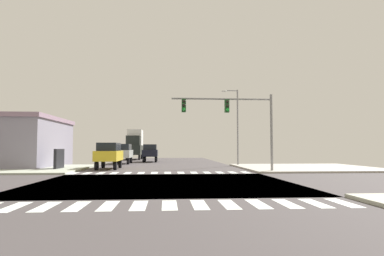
{
  "coord_description": "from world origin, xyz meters",
  "views": [
    {
      "loc": [
        0.13,
        -18.76,
        1.91
      ],
      "look_at": [
        2.16,
        8.02,
        3.46
      ],
      "focal_mm": 31.87,
      "sensor_mm": 36.0,
      "label": 1
    }
  ],
  "objects_px": {
    "suv_crossing_1": "(150,151)",
    "box_truck_middle_1": "(135,144)",
    "suv_queued_2": "(123,152)",
    "traffic_signal_mast": "(232,114)",
    "suv_leading_3": "(109,153)",
    "street_lamp": "(235,120)"
  },
  "relations": [
    {
      "from": "street_lamp",
      "to": "traffic_signal_mast",
      "type": "bearing_deg",
      "value": -103.3
    },
    {
      "from": "traffic_signal_mast",
      "to": "suv_crossing_1",
      "type": "distance_m",
      "value": 21.49
    },
    {
      "from": "suv_queued_2",
      "to": "suv_leading_3",
      "type": "height_order",
      "value": "same"
    },
    {
      "from": "street_lamp",
      "to": "box_truck_middle_1",
      "type": "height_order",
      "value": "street_lamp"
    },
    {
      "from": "traffic_signal_mast",
      "to": "suv_queued_2",
      "type": "distance_m",
      "value": 18.48
    },
    {
      "from": "traffic_signal_mast",
      "to": "suv_queued_2",
      "type": "bearing_deg",
      "value": 124.04
    },
    {
      "from": "suv_leading_3",
      "to": "box_truck_middle_1",
      "type": "bearing_deg",
      "value": -90.0
    },
    {
      "from": "suv_queued_2",
      "to": "box_truck_middle_1",
      "type": "distance_m",
      "value": 14.98
    },
    {
      "from": "traffic_signal_mast",
      "to": "suv_crossing_1",
      "type": "relative_size",
      "value": 1.72
    },
    {
      "from": "street_lamp",
      "to": "suv_crossing_1",
      "type": "distance_m",
      "value": 14.57
    },
    {
      "from": "box_truck_middle_1",
      "to": "suv_queued_2",
      "type": "bearing_deg",
      "value": 90.0
    },
    {
      "from": "suv_crossing_1",
      "to": "box_truck_middle_1",
      "type": "distance_m",
      "value": 10.51
    },
    {
      "from": "suv_queued_2",
      "to": "traffic_signal_mast",
      "type": "bearing_deg",
      "value": 124.04
    },
    {
      "from": "suv_leading_3",
      "to": "street_lamp",
      "type": "bearing_deg",
      "value": -161.06
    },
    {
      "from": "suv_leading_3",
      "to": "suv_queued_2",
      "type": "bearing_deg",
      "value": -90.0
    },
    {
      "from": "street_lamp",
      "to": "suv_leading_3",
      "type": "relative_size",
      "value": 1.75
    },
    {
      "from": "traffic_signal_mast",
      "to": "box_truck_middle_1",
      "type": "distance_m",
      "value": 31.76
    },
    {
      "from": "suv_crossing_1",
      "to": "box_truck_middle_1",
      "type": "bearing_deg",
      "value": -73.31
    },
    {
      "from": "suv_crossing_1",
      "to": "suv_queued_2",
      "type": "bearing_deg",
      "value": 58.64
    },
    {
      "from": "street_lamp",
      "to": "suv_leading_3",
      "type": "height_order",
      "value": "street_lamp"
    },
    {
      "from": "traffic_signal_mast",
      "to": "street_lamp",
      "type": "bearing_deg",
      "value": 76.7
    },
    {
      "from": "traffic_signal_mast",
      "to": "suv_crossing_1",
      "type": "bearing_deg",
      "value": 109.77
    }
  ]
}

